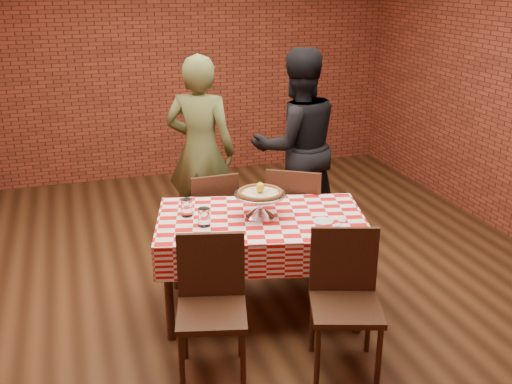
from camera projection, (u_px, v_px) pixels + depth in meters
ground at (242, 282)px, 5.00m from camera, size 6.00×6.00×0.00m
back_wall at (171, 59)px, 7.18m from camera, size 5.50×0.00×5.50m
table at (261, 265)px, 4.48m from camera, size 1.66×1.22×0.75m
tablecloth at (261, 234)px, 4.39m from camera, size 1.70×1.26×0.26m
pizza_stand at (260, 205)px, 4.35m from camera, size 0.52×0.52×0.17m
pizza at (260, 193)px, 4.32m from camera, size 0.44×0.44×0.03m
lemon at (260, 187)px, 4.30m from camera, size 0.08×0.08×0.08m
water_glass_left at (204, 217)px, 4.19m from camera, size 0.10×0.10×0.13m
water_glass_right at (187, 208)px, 4.36m from camera, size 0.10×0.10×0.13m
side_plate at (323, 221)px, 4.27m from camera, size 0.18×0.18×0.01m
sweetener_packet_a at (338, 225)px, 4.22m from camera, size 0.06×0.05×0.00m
sweetener_packet_b at (342, 221)px, 4.29m from camera, size 0.06×0.06×0.00m
condiment_caddy at (268, 194)px, 4.61m from camera, size 0.12×0.10×0.14m
chair_near_left at (212, 313)px, 3.70m from camera, size 0.52×0.52×0.91m
chair_near_right at (346, 307)px, 3.76m from camera, size 0.55×0.55×0.92m
chair_far_left at (210, 218)px, 5.16m from camera, size 0.41×0.41×0.88m
chair_far_right at (297, 216)px, 5.14m from camera, size 0.62×0.62×0.93m
diner_olive at (201, 151)px, 5.49m from camera, size 0.77×0.68×1.77m
diner_black at (297, 146)px, 5.58m from camera, size 0.89×0.70×1.81m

